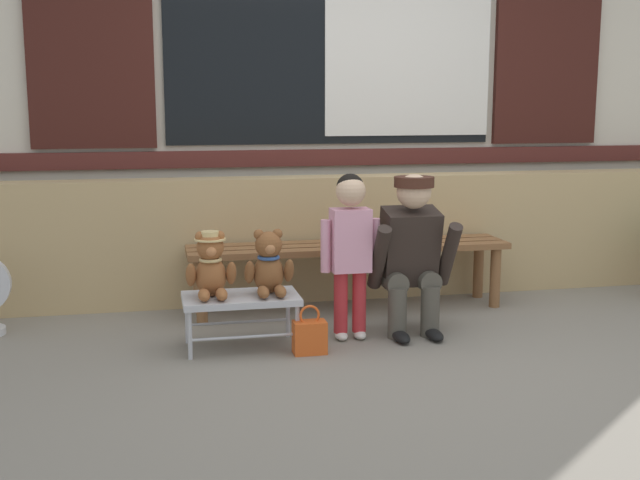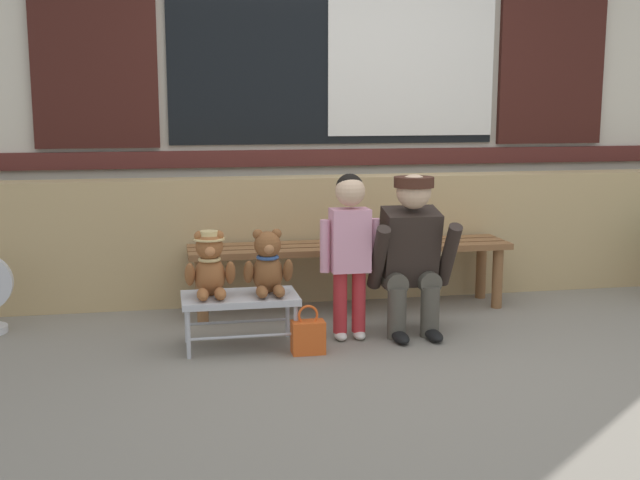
% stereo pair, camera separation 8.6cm
% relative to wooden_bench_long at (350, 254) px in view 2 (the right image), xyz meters
% --- Properties ---
extents(ground_plane, '(60.00, 60.00, 0.00)m').
position_rel_wooden_bench_long_xyz_m(ground_plane, '(0.06, -1.06, -0.37)').
color(ground_plane, gray).
extents(brick_low_wall, '(7.91, 0.25, 0.85)m').
position_rel_wooden_bench_long_xyz_m(brick_low_wall, '(0.06, 0.37, 0.05)').
color(brick_low_wall, tan).
rests_on(brick_low_wall, ground).
extents(shop_facade, '(8.08, 0.26, 3.62)m').
position_rel_wooden_bench_long_xyz_m(shop_facade, '(0.07, 0.88, 1.44)').
color(shop_facade, beige).
rests_on(shop_facade, ground).
extents(wooden_bench_long, '(2.10, 0.40, 0.44)m').
position_rel_wooden_bench_long_xyz_m(wooden_bench_long, '(0.00, 0.00, 0.00)').
color(wooden_bench_long, brown).
rests_on(wooden_bench_long, ground).
extents(small_display_bench, '(0.64, 0.36, 0.30)m').
position_rel_wooden_bench_long_xyz_m(small_display_bench, '(-0.79, -0.68, -0.11)').
color(small_display_bench, '#BCBCC1').
rests_on(small_display_bench, ground).
extents(teddy_bear_with_hat, '(0.28, 0.27, 0.36)m').
position_rel_wooden_bench_long_xyz_m(teddy_bear_with_hat, '(-0.95, -0.68, 0.10)').
color(teddy_bear_with_hat, '#93562D').
rests_on(teddy_bear_with_hat, small_display_bench).
extents(teddy_bear_plain, '(0.28, 0.26, 0.36)m').
position_rel_wooden_bench_long_xyz_m(teddy_bear_plain, '(-0.63, -0.68, 0.09)').
color(teddy_bear_plain, brown).
rests_on(teddy_bear_plain, small_display_bench).
extents(child_standing, '(0.35, 0.18, 0.96)m').
position_rel_wooden_bench_long_xyz_m(child_standing, '(-0.15, -0.64, 0.22)').
color(child_standing, '#B7282D').
rests_on(child_standing, ground).
extents(adult_crouching, '(0.50, 0.49, 0.95)m').
position_rel_wooden_bench_long_xyz_m(adult_crouching, '(0.23, -0.61, 0.11)').
color(adult_crouching, '#4C473D').
rests_on(adult_crouching, ground).
extents(handbag_on_ground, '(0.18, 0.11, 0.27)m').
position_rel_wooden_bench_long_xyz_m(handbag_on_ground, '(-0.44, -0.86, -0.28)').
color(handbag_on_ground, '#DB561E').
rests_on(handbag_on_ground, ground).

